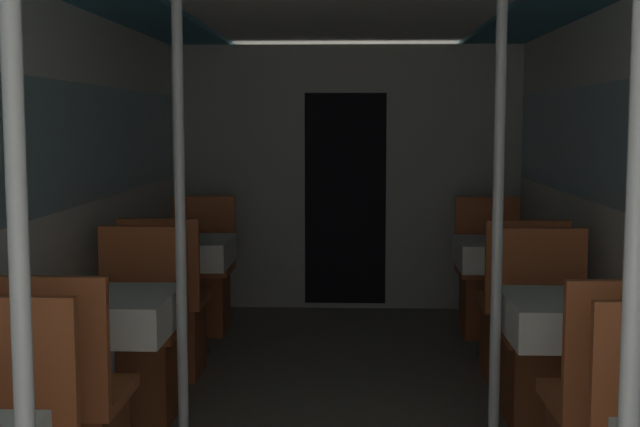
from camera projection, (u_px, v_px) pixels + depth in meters
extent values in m
cube|color=silver|center=(31.00, 220.00, 4.06)|extent=(0.05, 8.42, 2.08)
cube|color=#8CB2C6|center=(31.00, 148.00, 4.02)|extent=(0.03, 7.75, 0.64)
cube|color=#A8A8A3|center=(345.00, 178.00, 7.05)|extent=(2.75, 0.08, 2.08)
cube|color=black|center=(345.00, 199.00, 7.02)|extent=(0.64, 0.01, 1.67)
cube|color=#C66033|center=(5.00, 370.00, 2.79)|extent=(0.46, 0.04, 0.47)
cylinder|color=silver|center=(21.00, 322.00, 2.00)|extent=(0.05, 0.05, 2.08)
cylinder|color=#B7B7BC|center=(105.00, 378.00, 3.92)|extent=(0.09, 0.09, 0.70)
cube|color=#93704C|center=(103.00, 298.00, 3.88)|extent=(0.56, 0.56, 0.02)
cube|color=white|center=(104.00, 314.00, 3.89)|extent=(0.60, 0.60, 0.17)
cube|color=#C66033|center=(66.00, 396.00, 3.38)|extent=(0.46, 0.46, 0.05)
cube|color=#C66033|center=(44.00, 342.00, 3.14)|extent=(0.46, 0.04, 0.47)
cube|color=brown|center=(136.00, 377.00, 4.47)|extent=(0.39, 0.39, 0.43)
cube|color=#C66033|center=(135.00, 330.00, 4.44)|extent=(0.46, 0.46, 0.05)
cube|color=#C66033|center=(143.00, 271.00, 4.62)|extent=(0.46, 0.04, 0.47)
cylinder|color=silver|center=(180.00, 226.00, 3.84)|extent=(0.05, 0.05, 2.08)
cylinder|color=#4C4C51|center=(185.00, 350.00, 5.79)|extent=(0.33, 0.33, 0.01)
cylinder|color=#B7B7BC|center=(185.00, 296.00, 5.75)|extent=(0.09, 0.09, 0.70)
cube|color=#93704C|center=(184.00, 241.00, 5.71)|extent=(0.56, 0.56, 0.02)
cube|color=white|center=(184.00, 252.00, 5.72)|extent=(0.60, 0.60, 0.17)
cube|color=brown|center=(168.00, 339.00, 5.24)|extent=(0.39, 0.39, 0.43)
cube|color=#C66033|center=(167.00, 299.00, 5.21)|extent=(0.46, 0.46, 0.05)
cube|color=#C66033|center=(158.00, 261.00, 4.97)|extent=(0.46, 0.04, 0.47)
cube|color=brown|center=(199.00, 302.00, 6.30)|extent=(0.39, 0.39, 0.43)
cube|color=#C66033|center=(199.00, 269.00, 6.27)|extent=(0.46, 0.46, 0.05)
cube|color=#C66033|center=(203.00, 229.00, 6.45)|extent=(0.46, 0.04, 0.47)
cylinder|color=silver|center=(632.00, 327.00, 1.95)|extent=(0.05, 0.05, 2.08)
cylinder|color=#B7B7BC|center=(575.00, 383.00, 3.84)|extent=(0.09, 0.09, 0.70)
cube|color=#93704C|center=(577.00, 301.00, 3.80)|extent=(0.56, 0.56, 0.02)
cube|color=white|center=(577.00, 318.00, 3.81)|extent=(0.60, 0.60, 0.17)
cube|color=#C66033|center=(611.00, 403.00, 3.30)|extent=(0.46, 0.46, 0.05)
cube|color=#C66033|center=(631.00, 348.00, 3.07)|extent=(0.46, 0.04, 0.47)
cube|color=brown|center=(547.00, 381.00, 4.39)|extent=(0.39, 0.39, 0.43)
cube|color=#C66033|center=(548.00, 334.00, 4.36)|extent=(0.46, 0.46, 0.05)
cube|color=#C66033|center=(541.00, 274.00, 4.54)|extent=(0.46, 0.04, 0.47)
cylinder|color=silver|center=(498.00, 227.00, 3.78)|extent=(0.05, 0.05, 2.08)
cylinder|color=#4C4C51|center=(502.00, 353.00, 5.71)|extent=(0.33, 0.33, 0.01)
cylinder|color=#B7B7BC|center=(503.00, 298.00, 5.67)|extent=(0.09, 0.09, 0.70)
cube|color=#93704C|center=(505.00, 243.00, 5.63)|extent=(0.56, 0.56, 0.02)
cube|color=white|center=(504.00, 254.00, 5.64)|extent=(0.60, 0.60, 0.17)
cube|color=brown|center=(518.00, 342.00, 5.16)|extent=(0.39, 0.39, 0.43)
cube|color=#C66033|center=(519.00, 302.00, 5.13)|extent=(0.46, 0.46, 0.05)
cube|color=#C66033|center=(527.00, 263.00, 4.90)|extent=(0.46, 0.04, 0.47)
cube|color=brown|center=(490.00, 304.00, 6.22)|extent=(0.39, 0.39, 0.43)
cube|color=#C66033|center=(491.00, 271.00, 6.19)|extent=(0.46, 0.46, 0.05)
cube|color=#C66033|center=(487.00, 230.00, 6.38)|extent=(0.46, 0.04, 0.47)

